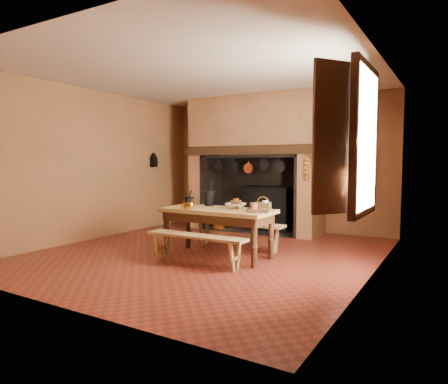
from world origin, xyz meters
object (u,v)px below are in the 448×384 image
object	(u,v)px
iron_range	(269,208)
work_table	(218,216)
wicker_basket	(263,206)
mixing_bowl	(236,206)
bench_front	(196,242)
coffee_grinder	(236,204)

from	to	relation	value
iron_range	work_table	bearing A→B (deg)	-82.98
iron_range	wicker_basket	bearing A→B (deg)	-67.63
wicker_basket	mixing_bowl	bearing A→B (deg)	168.09
mixing_bowl	wicker_basket	bearing A→B (deg)	-2.14
bench_front	coffee_grinder	distance (m)	0.90
mixing_bowl	wicker_basket	distance (m)	0.46
mixing_bowl	iron_range	bearing A→B (deg)	102.79
work_table	mixing_bowl	bearing A→B (deg)	32.71
iron_range	work_table	world-z (taller)	iron_range
work_table	wicker_basket	distance (m)	0.73
work_table	coffee_grinder	distance (m)	0.34
coffee_grinder	mixing_bowl	distance (m)	0.04
iron_range	work_table	distance (m)	2.61
coffee_grinder	iron_range	bearing A→B (deg)	97.83
mixing_bowl	bench_front	bearing A→B (deg)	-107.74
iron_range	work_table	xyz separation A→B (m)	(0.32, -2.59, 0.14)
iron_range	work_table	size ratio (longest dim) A/B	0.93
work_table	coffee_grinder	xyz separation A→B (m)	(0.25, 0.13, 0.19)
iron_range	bench_front	xyz separation A→B (m)	(0.32, -3.17, -0.16)
bench_front	mixing_bowl	size ratio (longest dim) A/B	4.77
coffee_grinder	mixing_bowl	world-z (taller)	coffee_grinder
iron_range	bench_front	bearing A→B (deg)	-84.26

